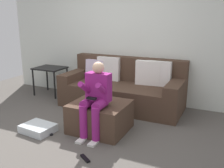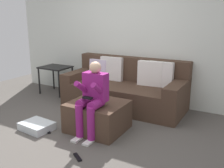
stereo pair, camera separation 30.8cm
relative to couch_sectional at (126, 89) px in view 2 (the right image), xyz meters
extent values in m
plane|color=#544F49|center=(-0.25, -1.51, -0.35)|extent=(7.06, 7.06, 0.00)
cube|color=silver|center=(-0.25, 0.46, 0.95)|extent=(5.43, 0.10, 2.60)
cube|color=#473326|center=(0.00, -0.08, -0.12)|extent=(2.32, 0.98, 0.45)
cube|color=#473326|center=(0.00, 0.30, 0.34)|extent=(2.32, 0.22, 0.47)
cube|color=#473326|center=(-1.04, -0.08, 0.18)|extent=(0.25, 0.98, 0.16)
cube|color=#473326|center=(1.03, -0.08, 0.18)|extent=(0.25, 0.98, 0.16)
cube|color=silver|center=(-0.68, 0.12, 0.30)|extent=(0.40, 0.18, 0.41)
cube|color=white|center=(-0.38, 0.13, 0.34)|extent=(0.48, 0.14, 0.47)
cube|color=white|center=(0.65, 0.13, 0.33)|extent=(0.47, 0.13, 0.47)
cube|color=white|center=(0.45, 0.11, 0.33)|extent=(0.47, 0.18, 0.46)
cube|color=#473326|center=(0.11, -1.20, -0.13)|extent=(0.84, 0.74, 0.45)
cube|color=#8C1E72|center=(0.14, -1.29, 0.37)|extent=(0.36, 0.17, 0.42)
sphere|color=#D8AD8C|center=(0.14, -1.29, 0.66)|extent=(0.17, 0.17, 0.17)
cylinder|color=#8C1E72|center=(0.04, -1.43, 0.16)|extent=(0.14, 0.28, 0.14)
cylinder|color=#8C1E72|center=(0.04, -1.57, -0.08)|extent=(0.12, 0.12, 0.49)
cube|color=white|center=(0.04, -1.63, -0.34)|extent=(0.10, 0.22, 0.03)
cylinder|color=#8C1E72|center=(0.02, -1.43, 0.36)|extent=(0.08, 0.36, 0.29)
cylinder|color=#8C1E72|center=(0.24, -1.43, 0.16)|extent=(0.14, 0.28, 0.14)
cylinder|color=#8C1E72|center=(0.24, -1.57, -0.08)|extent=(0.12, 0.12, 0.49)
cube|color=white|center=(0.24, -1.63, -0.34)|extent=(0.10, 0.22, 0.03)
cylinder|color=#8C1E72|center=(0.27, -1.41, 0.38)|extent=(0.08, 0.33, 0.26)
cube|color=black|center=(0.14, -1.50, 0.26)|extent=(0.14, 0.06, 0.03)
cube|color=silver|center=(-0.72, -1.67, -0.29)|extent=(0.52, 0.43, 0.12)
cube|color=black|center=(-1.77, 0.02, 0.25)|extent=(0.64, 0.53, 0.03)
cylinder|color=black|center=(-2.06, -0.22, -0.06)|extent=(0.04, 0.04, 0.59)
cylinder|color=black|center=(-1.48, -0.22, -0.06)|extent=(0.04, 0.04, 0.59)
cylinder|color=black|center=(-2.06, 0.25, -0.06)|extent=(0.04, 0.04, 0.59)
cylinder|color=black|center=(-1.48, 0.25, -0.06)|extent=(0.04, 0.04, 0.59)
cube|color=black|center=(0.34, -2.04, -0.34)|extent=(0.19, 0.15, 0.02)
cube|color=black|center=(-0.52, -1.63, -0.34)|extent=(0.18, 0.15, 0.02)
camera|label=1|loc=(1.87, -4.51, 1.40)|focal=41.69mm
camera|label=2|loc=(2.14, -4.37, 1.40)|focal=41.69mm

